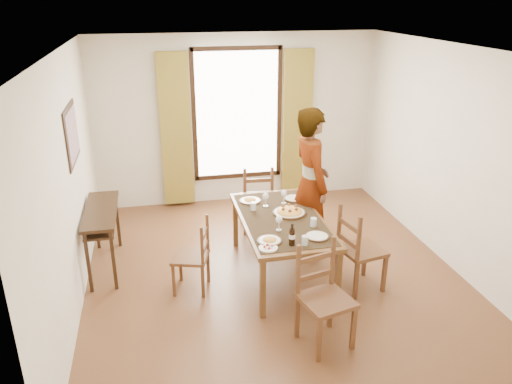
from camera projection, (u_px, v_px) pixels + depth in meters
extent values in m
plane|color=#523019|center=(273.00, 273.00, 6.21)|extent=(5.00, 5.00, 0.00)
cube|color=silver|center=(237.00, 120.00, 7.98)|extent=(4.50, 0.10, 2.70)
cube|color=silver|center=(363.00, 289.00, 3.44)|extent=(4.50, 0.10, 2.70)
cube|color=silver|center=(68.00, 186.00, 5.27)|extent=(0.10, 5.00, 2.70)
cube|color=silver|center=(452.00, 158.00, 6.14)|extent=(0.10, 5.00, 2.70)
cube|color=white|center=(277.00, 47.00, 5.20)|extent=(4.50, 5.00, 0.04)
cube|color=white|center=(237.00, 114.00, 7.91)|extent=(1.30, 0.04, 2.00)
cube|color=olive|center=(176.00, 131.00, 7.74)|extent=(0.48, 0.10, 2.40)
cube|color=olive|center=(297.00, 124.00, 8.12)|extent=(0.48, 0.10, 2.40)
cube|color=black|center=(72.00, 134.00, 5.67)|extent=(0.02, 0.86, 0.66)
cube|color=#DB5129|center=(73.00, 134.00, 5.67)|extent=(0.01, 0.76, 0.56)
cube|color=#301F10|center=(101.00, 211.00, 6.07)|extent=(0.38, 1.20, 0.04)
cube|color=#301F10|center=(102.00, 220.00, 6.11)|extent=(0.34, 1.10, 0.03)
cube|color=#301F10|center=(88.00, 263.00, 5.69)|extent=(0.04, 0.04, 0.76)
cube|color=#301F10|center=(96.00, 222.00, 6.69)|extent=(0.04, 0.04, 0.76)
cube|color=#301F10|center=(114.00, 260.00, 5.75)|extent=(0.04, 0.04, 0.76)
cube|color=#301F10|center=(118.00, 221.00, 6.74)|extent=(0.04, 0.04, 0.76)
cube|color=brown|center=(282.00, 220.00, 5.95)|extent=(0.96, 1.79, 0.05)
cube|color=black|center=(282.00, 218.00, 5.94)|extent=(0.88, 1.65, 0.01)
cube|color=brown|center=(263.00, 289.00, 5.25)|extent=(0.06, 0.06, 0.70)
cube|color=brown|center=(235.00, 222.00, 6.77)|extent=(0.06, 0.06, 0.70)
cube|color=brown|center=(338.00, 280.00, 5.41)|extent=(0.06, 0.06, 0.70)
cube|color=brown|center=(295.00, 217.00, 6.93)|extent=(0.06, 0.06, 0.70)
cube|color=brown|center=(190.00, 257.00, 5.73)|extent=(0.49, 0.49, 0.04)
cube|color=brown|center=(180.00, 265.00, 5.98)|extent=(0.04, 0.04, 0.42)
cube|color=brown|center=(208.00, 266.00, 5.95)|extent=(0.04, 0.04, 0.42)
cube|color=brown|center=(174.00, 280.00, 5.67)|extent=(0.04, 0.04, 0.42)
cube|color=brown|center=(203.00, 281.00, 5.64)|extent=(0.04, 0.04, 0.42)
cube|color=brown|center=(208.00, 233.00, 5.79)|extent=(0.03, 0.03, 0.47)
cube|color=brown|center=(202.00, 247.00, 5.47)|extent=(0.03, 0.03, 0.47)
cube|color=brown|center=(205.00, 247.00, 5.67)|extent=(0.12, 0.33, 0.05)
cube|color=brown|center=(205.00, 234.00, 5.60)|extent=(0.12, 0.33, 0.05)
cube|color=brown|center=(256.00, 198.00, 7.22)|extent=(0.47, 0.47, 0.04)
cube|color=brown|center=(267.00, 207.00, 7.51)|extent=(0.04, 0.04, 0.48)
cube|color=brown|center=(271.00, 218.00, 7.16)|extent=(0.04, 0.04, 0.48)
cube|color=brown|center=(242.00, 209.00, 7.46)|extent=(0.04, 0.04, 0.48)
cube|color=brown|center=(245.00, 220.00, 7.11)|extent=(0.04, 0.04, 0.48)
cube|color=brown|center=(272.00, 185.00, 6.96)|extent=(0.04, 0.04, 0.53)
cube|color=brown|center=(245.00, 187.00, 6.91)|extent=(0.04, 0.04, 0.53)
cube|color=brown|center=(258.00, 193.00, 6.98)|extent=(0.38, 0.05, 0.05)
cube|color=brown|center=(258.00, 180.00, 6.91)|extent=(0.38, 0.05, 0.05)
cube|color=brown|center=(326.00, 301.00, 4.80)|extent=(0.56, 0.56, 0.04)
cube|color=brown|center=(319.00, 339.00, 4.64)|extent=(0.04, 0.04, 0.49)
cube|color=brown|center=(297.00, 316.00, 4.97)|extent=(0.04, 0.04, 0.49)
cube|color=brown|center=(353.00, 328.00, 4.81)|extent=(0.04, 0.04, 0.49)
cube|color=brown|center=(330.00, 306.00, 5.13)|extent=(0.04, 0.04, 0.49)
cube|color=brown|center=(298.00, 270.00, 4.79)|extent=(0.04, 0.04, 0.55)
cube|color=brown|center=(332.00, 261.00, 4.95)|extent=(0.04, 0.04, 0.55)
cube|color=brown|center=(315.00, 275.00, 4.91)|extent=(0.39, 0.13, 0.05)
cube|color=brown|center=(316.00, 258.00, 4.84)|extent=(0.39, 0.13, 0.05)
cube|color=brown|center=(362.00, 250.00, 5.75)|extent=(0.54, 0.54, 0.04)
cube|color=brown|center=(384.00, 273.00, 5.75)|extent=(0.04, 0.04, 0.49)
cube|color=brown|center=(356.00, 280.00, 5.60)|extent=(0.04, 0.04, 0.49)
cube|color=brown|center=(365.00, 258.00, 6.08)|extent=(0.04, 0.04, 0.49)
cube|color=brown|center=(337.00, 264.00, 5.93)|extent=(0.04, 0.04, 0.49)
cube|color=brown|center=(359.00, 240.00, 5.41)|extent=(0.04, 0.04, 0.54)
cube|color=brown|center=(339.00, 226.00, 5.74)|extent=(0.04, 0.04, 0.54)
cube|color=brown|center=(348.00, 241.00, 5.61)|extent=(0.11, 0.39, 0.05)
cube|color=brown|center=(349.00, 226.00, 5.54)|extent=(0.11, 0.39, 0.05)
imported|color=#979A9F|center=(311.00, 184.00, 6.36)|extent=(0.78, 0.57, 1.97)
cylinder|color=silver|center=(313.00, 222.00, 5.71)|extent=(0.07, 0.07, 0.10)
cylinder|color=silver|center=(253.00, 206.00, 6.13)|extent=(0.07, 0.07, 0.10)
cylinder|color=silver|center=(305.00, 240.00, 5.29)|extent=(0.07, 0.07, 0.10)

